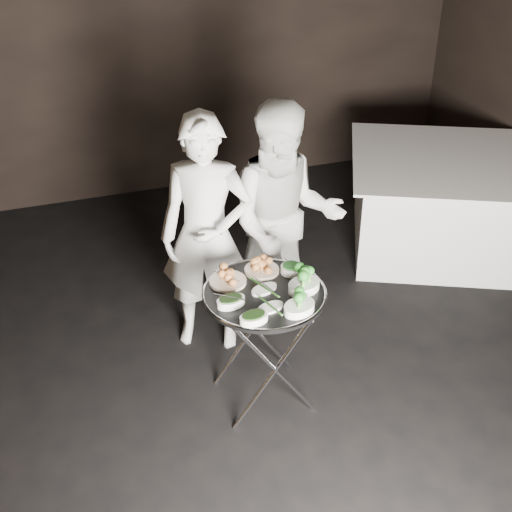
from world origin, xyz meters
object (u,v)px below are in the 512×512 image
object	(u,v)px
waiter_left	(206,236)
tray_stand	(264,341)
waiter_right	(285,222)
dining_table	(434,203)
serving_tray	(264,294)

from	to	relation	value
waiter_left	tray_stand	bearing A→B (deg)	-53.88
waiter_right	dining_table	xyz separation A→B (m)	(1.54, 0.61, -0.43)
tray_stand	serving_tray	xyz separation A→B (m)	(0.00, 0.00, 0.35)
waiter_left	dining_table	size ratio (longest dim) A/B	1.18
waiter_right	dining_table	bearing A→B (deg)	34.14
tray_stand	serving_tray	bearing A→B (deg)	90.00
waiter_left	dining_table	xyz separation A→B (m)	(2.08, 0.62, -0.42)
tray_stand	waiter_left	size ratio (longest dim) A/B	0.48
tray_stand	dining_table	bearing A→B (deg)	33.93
serving_tray	waiter_right	size ratio (longest dim) A/B	0.43
waiter_left	dining_table	distance (m)	2.21
serving_tray	waiter_right	world-z (taller)	waiter_right
waiter_right	dining_table	world-z (taller)	waiter_right
tray_stand	dining_table	world-z (taller)	dining_table
serving_tray	waiter_left	xyz separation A→B (m)	(-0.16, 0.67, 0.03)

